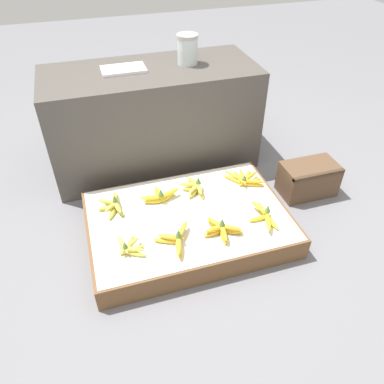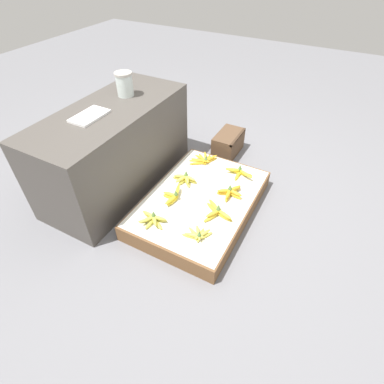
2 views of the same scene
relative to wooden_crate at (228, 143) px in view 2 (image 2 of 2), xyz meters
name	(u,v)px [view 2 (image 2 of 2)]	position (x,y,z in m)	size (l,w,h in m)	color
ground_plane	(200,210)	(-0.87, -0.13, -0.11)	(10.00, 10.00, 0.00)	slate
display_platform	(200,203)	(-0.87, -0.13, -0.04)	(1.14, 0.78, 0.14)	brown
back_vendor_table	(115,148)	(-0.88, 0.66, 0.24)	(1.39, 0.59, 0.70)	#4C4742
wooden_crate	(228,143)	(0.00, 0.00, 0.00)	(0.36, 0.21, 0.22)	brown
banana_bunch_front_left	(198,235)	(-1.23, -0.30, 0.06)	(0.14, 0.19, 0.09)	#DBCC4C
banana_bunch_front_midleft	(217,212)	(-0.99, -0.33, 0.06)	(0.22, 0.25, 0.10)	gold
banana_bunch_front_midright	(230,192)	(-0.74, -0.33, 0.06)	(0.22, 0.20, 0.10)	gold
banana_bunch_front_right	(239,172)	(-0.47, -0.29, 0.06)	(0.14, 0.26, 0.10)	yellow
banana_bunch_middle_left	(153,219)	(-1.26, 0.05, 0.06)	(0.15, 0.21, 0.10)	gold
banana_bunch_middle_midleft	(173,196)	(-0.99, 0.04, 0.06)	(0.25, 0.13, 0.10)	yellow
banana_bunch_middle_midright	(185,179)	(-0.76, 0.06, 0.06)	(0.14, 0.22, 0.10)	#DBCC4C
banana_bunch_middle_right	(204,160)	(-0.44, 0.06, 0.05)	(0.23, 0.21, 0.08)	gold
glass_jar	(124,84)	(-0.62, 0.68, 0.69)	(0.14, 0.14, 0.18)	silver
foam_tray_white	(90,116)	(-1.04, 0.68, 0.60)	(0.27, 0.17, 0.02)	white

